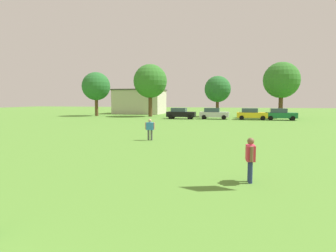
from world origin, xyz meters
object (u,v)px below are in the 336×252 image
at_px(parked_car_green_3, 280,114).
at_px(tree_right, 218,89).
at_px(parked_car_silver_1, 214,113).
at_px(tree_left, 150,81).
at_px(tree_far_right, 281,80).
at_px(parked_car_yellow_2, 251,114).
at_px(adult_bystander, 250,156).
at_px(bystander_near_trees, 150,128).
at_px(tree_far_left, 96,86).
at_px(parked_car_black_0, 181,113).

relative_size(parked_car_green_3, tree_right, 0.62).
distance_m(parked_car_silver_1, tree_left, 13.25).
bearing_deg(tree_far_right, parked_car_yellow_2, -131.00).
xyz_separation_m(adult_bystander, bystander_near_trees, (-6.76, 9.69, -0.03)).
distance_m(bystander_near_trees, tree_far_right, 32.65).
height_order(parked_car_silver_1, tree_far_left, tree_far_left).
relative_size(parked_car_green_3, tree_far_left, 0.55).
distance_m(bystander_near_trees, parked_car_silver_1, 24.82).
height_order(bystander_near_trees, tree_far_left, tree_far_left).
relative_size(adult_bystander, tree_left, 0.18).
height_order(parked_car_silver_1, tree_right, tree_right).
relative_size(bystander_near_trees, parked_car_silver_1, 0.36).
bearing_deg(tree_far_left, tree_left, 3.00).
distance_m(bystander_near_trees, parked_car_yellow_2, 25.70).
relative_size(parked_car_green_3, tree_far_right, 0.49).
xyz_separation_m(adult_bystander, tree_left, (-15.80, 38.78, 5.12)).
height_order(adult_bystander, parked_car_silver_1, parked_car_silver_1).
bearing_deg(tree_far_right, tree_right, 171.75).
bearing_deg(tree_far_right, tree_left, -178.14).
xyz_separation_m(tree_far_left, tree_left, (9.97, 0.52, 0.79)).
bearing_deg(parked_car_green_3, bystander_near_trees, -115.51).
distance_m(parked_car_yellow_2, tree_left, 18.20).
bearing_deg(parked_car_green_3, parked_car_yellow_2, -177.55).
bearing_deg(tree_left, parked_car_yellow_2, -15.27).
relative_size(parked_car_yellow_2, tree_far_right, 0.49).
height_order(parked_car_yellow_2, tree_far_left, tree_far_left).
bearing_deg(parked_car_black_0, tree_right, 55.21).
relative_size(parked_car_silver_1, parked_car_yellow_2, 1.00).
height_order(bystander_near_trees, tree_far_right, tree_far_right).
distance_m(tree_far_left, tree_far_right, 31.43).
xyz_separation_m(bystander_near_trees, parked_car_yellow_2, (7.78, 24.50, -0.06)).
bearing_deg(tree_far_right, tree_far_left, -177.78).
relative_size(tree_left, tree_right, 1.29).
height_order(parked_car_black_0, tree_far_left, tree_far_left).
bearing_deg(tree_left, adult_bystander, -67.84).
bearing_deg(tree_right, parked_car_green_3, -34.84).
xyz_separation_m(bystander_near_trees, tree_right, (2.32, 31.25, 3.78)).
distance_m(bystander_near_trees, parked_car_black_0, 24.24).
relative_size(adult_bystander, tree_right, 0.23).
bearing_deg(parked_car_green_3, tree_right, 145.16).
height_order(adult_bystander, tree_left, tree_left).
xyz_separation_m(adult_bystander, parked_car_black_0, (-9.41, 33.79, -0.10)).
height_order(bystander_near_trees, parked_car_black_0, parked_car_black_0).
relative_size(tree_right, tree_far_right, 0.79).
xyz_separation_m(tree_left, tree_far_right, (21.42, 0.70, -0.11)).
height_order(parked_car_silver_1, parked_car_green_3, same).
bearing_deg(tree_far_right, parked_car_green_3, -96.80).
height_order(bystander_near_trees, tree_right, tree_right).
height_order(bystander_near_trees, parked_car_green_3, parked_car_green_3).
bearing_deg(adult_bystander, tree_far_right, 166.55).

